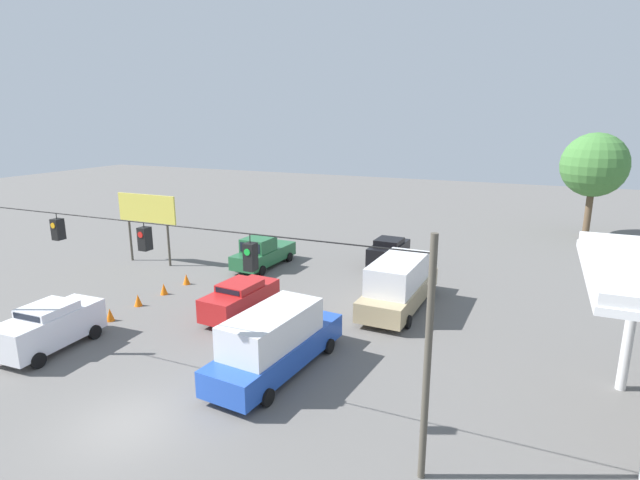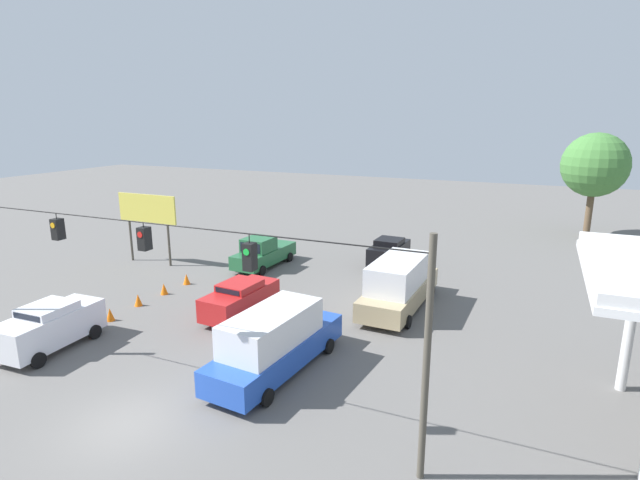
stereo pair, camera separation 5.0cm
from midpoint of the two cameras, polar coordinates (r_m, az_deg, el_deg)
name	(u,v)px [view 2 (the right image)]	position (r m, az deg, el deg)	size (l,w,h in m)	color
ground_plane	(128,425)	(18.62, -21.02, -19.14)	(140.00, 140.00, 0.00)	#605E5B
overhead_signal_span	(149,285)	(17.66, -18.84, -4.94)	(18.92, 0.38, 7.07)	#4C473D
box_truck_tan_oncoming_far	(399,284)	(26.53, 9.07, -4.99)	(2.75, 7.47, 2.73)	tan
sedan_red_withflow_mid	(240,299)	(25.61, -9.03, -6.63)	(2.28, 4.66, 1.84)	red
sedan_white_parked_shoulder	(50,326)	(24.86, -28.44, -8.63)	(2.22, 4.58, 2.02)	silver
sedan_black_oncoming_deep	(389,252)	(34.11, 7.93, -1.34)	(2.16, 4.15, 1.87)	black
pickup_truck_green_withflow_far	(263,253)	(33.72, -6.50, -1.47)	(2.32, 5.50, 2.12)	#236038
box_truck_blue_crossing_near	(275,341)	(20.04, -5.07, -11.46)	(2.87, 7.25, 2.62)	#234CB2
traffic_cone_nearest	(110,314)	(27.11, -22.82, -7.85)	(0.42, 0.42, 0.65)	orange
traffic_cone_second	(138,300)	(28.61, -20.02, -6.46)	(0.42, 0.42, 0.65)	orange
traffic_cone_third	(164,289)	(29.93, -17.36, -5.35)	(0.42, 0.42, 0.65)	orange
traffic_cone_fourth	(187,279)	(31.30, -14.97, -4.33)	(0.42, 0.42, 0.65)	orange
roadside_billboard	(147,213)	(35.82, -19.10, 2.98)	(4.77, 0.16, 4.80)	#4C473D
tree_horizon_left	(595,165)	(47.17, 28.95, 7.48)	(5.26, 5.26, 8.65)	brown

